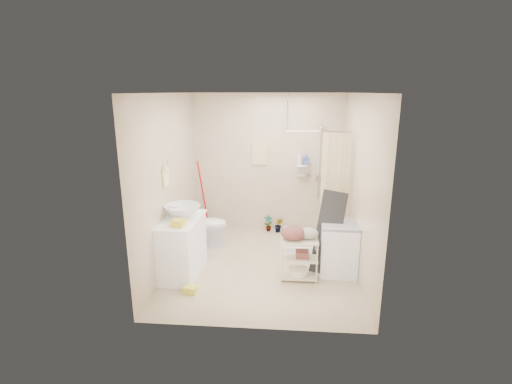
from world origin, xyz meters
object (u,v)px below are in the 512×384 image
toilet (205,225)px  washing_machine (338,248)px  laundry_rack (299,255)px  vanity (182,247)px

toilet → washing_machine: size_ratio=1.01×
washing_machine → laundry_rack: 0.64m
washing_machine → laundry_rack: size_ratio=1.06×
laundry_rack → vanity: bearing=179.3°
toilet → vanity: bearing=169.8°
vanity → washing_machine: (2.30, 0.23, -0.04)m
toilet → laundry_rack: toilet is taller
vanity → laundry_rack: (1.71, -0.02, -0.06)m
vanity → washing_machine: size_ratio=1.26×
washing_machine → toilet: bearing=161.7°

